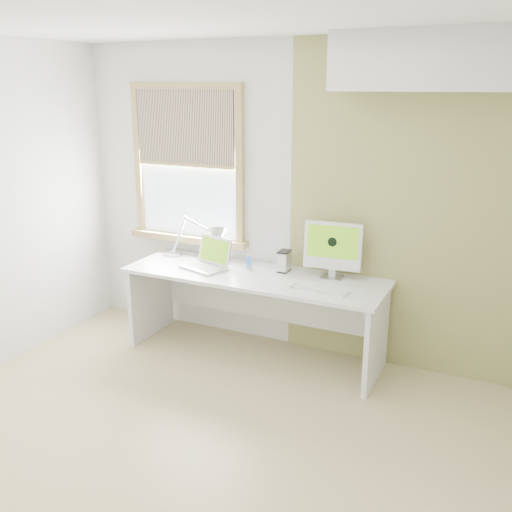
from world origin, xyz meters
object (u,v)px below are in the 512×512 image
Objects in this scene: desk at (257,294)px; external_drive at (284,261)px; imac at (333,247)px; desk_lamp at (209,238)px; laptop at (209,260)px.

external_drive reaches higher than desk.
external_drive is 0.38× the size of imac.
laptop is at bearing -61.18° from desk_lamp.
imac reaches higher than desk_lamp.
laptop is 0.92× the size of imac.
imac reaches higher than desk.
imac is (0.61, 0.14, 0.45)m from desk.
external_drive is (0.62, 0.18, 0.03)m from laptop.
desk is 0.51m from laptop.
imac is at bearing 0.42° from desk_lamp.
desk_lamp is (-0.54, 0.13, 0.40)m from desk.
desk is 3.23× the size of desk_lamp.
laptop is 1.07m from imac.
imac is (0.41, 0.02, 0.17)m from external_drive.
external_drive is at bearing -177.82° from imac.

